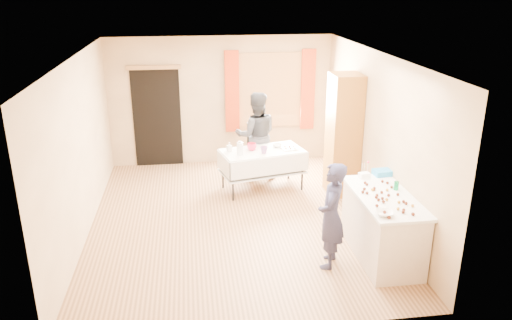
{
  "coord_description": "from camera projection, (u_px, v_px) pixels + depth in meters",
  "views": [
    {
      "loc": [
        -0.64,
        -7.19,
        3.61
      ],
      "look_at": [
        0.34,
        0.0,
        0.99
      ],
      "focal_mm": 35.0,
      "sensor_mm": 36.0,
      "label": 1
    }
  ],
  "objects": [
    {
      "name": "pastry_tray",
      "position": [
        290.0,
        149.0,
        8.96
      ],
      "size": [
        0.31,
        0.24,
        0.02
      ],
      "primitive_type": "cube",
      "rotation": [
        0.0,
        0.0,
        0.14
      ],
      "color": "white",
      "rests_on": "party_table"
    },
    {
      "name": "wall_left",
      "position": [
        80.0,
        148.0,
        7.28
      ],
      "size": [
        0.02,
        5.5,
        2.6
      ],
      "primitive_type": "cube",
      "color": "tan",
      "rests_on": "floor"
    },
    {
      "name": "chair",
      "position": [
        256.0,
        158.0,
        9.91
      ],
      "size": [
        0.47,
        0.47,
        0.96
      ],
      "rotation": [
        0.0,
        0.0,
        -0.22
      ],
      "color": "black",
      "rests_on": "floor"
    },
    {
      "name": "doorway",
      "position": [
        157.0,
        118.0,
        10.05
      ],
      "size": [
        0.95,
        0.04,
        2.0
      ],
      "primitive_type": "cube",
      "color": "black",
      "rests_on": "floor"
    },
    {
      "name": "foam_block",
      "position": [
        364.0,
        175.0,
        7.22
      ],
      "size": [
        0.17,
        0.12,
        0.08
      ],
      "primitive_type": "cube",
      "rotation": [
        0.0,
        0.0,
        0.17
      ],
      "color": "white",
      "rests_on": "counter"
    },
    {
      "name": "door_lintel",
      "position": [
        154.0,
        67.0,
        9.67
      ],
      "size": [
        1.05,
        0.06,
        0.08
      ],
      "primitive_type": "cube",
      "color": "olive",
      "rests_on": "wall_back"
    },
    {
      "name": "pitcher",
      "position": [
        240.0,
        149.0,
        8.65
      ],
      "size": [
        0.14,
        0.14,
        0.22
      ],
      "primitive_type": "cylinder",
      "rotation": [
        0.0,
        0.0,
        0.34
      ],
      "color": "silver",
      "rests_on": "party_table"
    },
    {
      "name": "cake_balls",
      "position": [
        386.0,
        197.0,
        6.54
      ],
      "size": [
        0.52,
        1.15,
        0.04
      ],
      "color": "#3F2314",
      "rests_on": "counter"
    },
    {
      "name": "cabinet",
      "position": [
        343.0,
        135.0,
        8.67
      ],
      "size": [
        0.5,
        0.6,
        2.14
      ],
      "primitive_type": "cube",
      "color": "brown",
      "rests_on": "floor"
    },
    {
      "name": "counter",
      "position": [
        382.0,
        226.0,
        6.8
      ],
      "size": [
        0.73,
        1.55,
        0.91
      ],
      "color": "beige",
      "rests_on": "floor"
    },
    {
      "name": "soda_can",
      "position": [
        396.0,
        186.0,
        6.81
      ],
      "size": [
        0.09,
        0.09,
        0.12
      ],
      "primitive_type": "cylinder",
      "rotation": [
        0.0,
        0.0,
        -0.43
      ],
      "color": "#0C7D3C",
      "rests_on": "counter"
    },
    {
      "name": "small_bowl",
      "position": [
        277.0,
        145.0,
        9.09
      ],
      "size": [
        0.27,
        0.27,
        0.05
      ],
      "primitive_type": "imported",
      "rotation": [
        0.0,
        0.0,
        0.36
      ],
      "color": "white",
      "rests_on": "party_table"
    },
    {
      "name": "ceiling",
      "position": [
        232.0,
        55.0,
        7.12
      ],
      "size": [
        4.5,
        5.5,
        0.02
      ],
      "primitive_type": "cube",
      "color": "white",
      "rests_on": "floor"
    },
    {
      "name": "cup_red",
      "position": [
        252.0,
        147.0,
        8.89
      ],
      "size": [
        0.18,
        0.18,
        0.13
      ],
      "primitive_type": "imported",
      "rotation": [
        0.0,
        0.0,
        -0.04
      ],
      "color": "#E31F44",
      "rests_on": "party_table"
    },
    {
      "name": "mixing_bowl",
      "position": [
        384.0,
        213.0,
        6.08
      ],
      "size": [
        0.3,
        0.3,
        0.05
      ],
      "primitive_type": "imported",
      "rotation": [
        0.0,
        0.0,
        -0.21
      ],
      "color": "white",
      "rests_on": "counter"
    },
    {
      "name": "wall_right",
      "position": [
        377.0,
        136.0,
        7.86
      ],
      "size": [
        0.02,
        5.5,
        2.6
      ],
      "primitive_type": "cube",
      "color": "tan",
      "rests_on": "floor"
    },
    {
      "name": "blue_basket",
      "position": [
        384.0,
        172.0,
        7.34
      ],
      "size": [
        0.32,
        0.23,
        0.08
      ],
      "primitive_type": "cube",
      "rotation": [
        0.0,
        0.0,
        0.09
      ],
      "color": "#1F7FC2",
      "rests_on": "counter"
    },
    {
      "name": "floor",
      "position": [
        235.0,
        220.0,
        8.01
      ],
      "size": [
        4.5,
        5.5,
        0.02
      ],
      "primitive_type": "cube",
      "color": "#9E7047",
      "rests_on": "ground"
    },
    {
      "name": "wall_back",
      "position": [
        221.0,
        101.0,
        10.14
      ],
      "size": [
        4.5,
        0.02,
        2.6
      ],
      "primitive_type": "cube",
      "color": "tan",
      "rests_on": "floor"
    },
    {
      "name": "curtain_left",
      "position": [
        232.0,
        92.0,
        10.02
      ],
      "size": [
        0.28,
        0.06,
        1.65
      ],
      "primitive_type": "cube",
      "color": "#AB3211",
      "rests_on": "wall_back"
    },
    {
      "name": "window_frame",
      "position": [
        270.0,
        90.0,
        10.16
      ],
      "size": [
        1.32,
        0.06,
        1.52
      ],
      "primitive_type": "cube",
      "color": "olive",
      "rests_on": "wall_back"
    },
    {
      "name": "cup_rainbow",
      "position": [
        264.0,
        150.0,
        8.74
      ],
      "size": [
        0.2,
        0.2,
        0.12
      ],
      "primitive_type": "imported",
      "rotation": [
        0.0,
        0.0,
        0.3
      ],
      "color": "red",
      "rests_on": "party_table"
    },
    {
      "name": "party_table",
      "position": [
        262.0,
        166.0,
        9.01
      ],
      "size": [
        1.61,
        1.07,
        0.75
      ],
      "rotation": [
        0.0,
        0.0,
        0.22
      ],
      "color": "black",
      "rests_on": "floor"
    },
    {
      "name": "bottle",
      "position": [
        229.0,
        147.0,
        8.82
      ],
      "size": [
        0.13,
        0.13,
        0.17
      ],
      "primitive_type": "imported",
      "rotation": [
        0.0,
        0.0,
        0.41
      ],
      "color": "white",
      "rests_on": "party_table"
    },
    {
      "name": "woman",
      "position": [
        256.0,
        135.0,
        9.48
      ],
      "size": [
        0.86,
        0.7,
        1.67
      ],
      "primitive_type": "imported",
      "rotation": [
        0.0,
        0.0,
        3.1
      ],
      "color": "black",
      "rests_on": "floor"
    },
    {
      "name": "curtain_right",
      "position": [
        308.0,
        90.0,
        10.22
      ],
      "size": [
        0.28,
        0.06,
        1.65
      ],
      "primitive_type": "cube",
      "color": "#AB3211",
      "rests_on": "wall_back"
    },
    {
      "name": "girl",
      "position": [
        331.0,
        216.0,
        6.49
      ],
      "size": [
        0.78,
        0.73,
        1.45
      ],
      "primitive_type": "imported",
      "rotation": [
        0.0,
        0.0,
        -1.98
      ],
      "color": "#1D1D3B",
      "rests_on": "floor"
    },
    {
      "name": "wall_front",
      "position": [
        260.0,
        225.0,
        5.0
      ],
      "size": [
        4.5,
        0.02,
        2.6
      ],
      "primitive_type": "cube",
      "color": "tan",
      "rests_on": "floor"
    },
    {
      "name": "window_pane",
      "position": [
        270.0,
        90.0,
        10.15
      ],
      "size": [
        1.2,
        0.02,
        1.4
      ],
      "primitive_type": "cube",
      "color": "white",
      "rests_on": "wall_back"
    }
  ]
}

